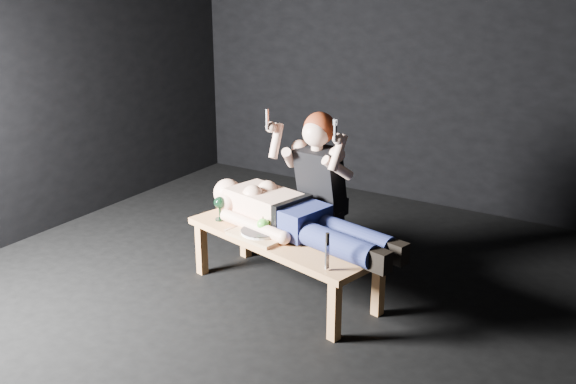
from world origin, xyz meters
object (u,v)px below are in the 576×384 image
at_px(goblet, 220,208).
at_px(lying_man, 298,214).
at_px(table, 284,264).
at_px(carving_knife, 327,252).
at_px(serving_tray, 260,235).
at_px(kneeling_woman, 326,191).

bearing_deg(goblet, lying_man, 7.64).
bearing_deg(table, carving_knife, -19.82).
bearing_deg(table, serving_tray, -125.33).
bearing_deg(kneeling_woman, lying_man, -85.70).
bearing_deg(lying_man, goblet, -159.18).
xyz_separation_m(kneeling_woman, serving_tray, (-0.20, -0.58, -0.19)).
height_order(kneeling_woman, carving_knife, kneeling_woman).
bearing_deg(table, lying_man, 60.56).
relative_size(lying_man, serving_tray, 3.94).
relative_size(goblet, carving_knife, 0.73).
relative_size(kneeling_woman, serving_tray, 3.23).
relative_size(lying_man, carving_knife, 6.39).
relative_size(serving_tray, goblet, 2.23).
height_order(lying_man, serving_tray, lying_man).
distance_m(table, lying_man, 0.38).
distance_m(kneeling_woman, goblet, 0.79).
bearing_deg(table, goblet, -165.70).
bearing_deg(carving_knife, lying_man, 151.15).
height_order(serving_tray, carving_knife, carving_knife).
bearing_deg(kneeling_woman, goblet, -137.40).
relative_size(table, serving_tray, 3.69).
distance_m(lying_man, serving_tray, 0.30).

